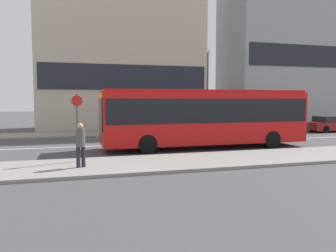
% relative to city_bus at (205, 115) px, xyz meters
% --- Properties ---
extents(ground_plane, '(120.00, 120.00, 0.00)m').
position_rel_city_bus_xyz_m(ground_plane, '(-2.87, 2.29, -1.84)').
color(ground_plane, '#444447').
extents(sidewalk_near, '(44.00, 3.50, 0.13)m').
position_rel_city_bus_xyz_m(sidewalk_near, '(-2.87, -3.96, -1.78)').
color(sidewalk_near, gray).
rests_on(sidewalk_near, ground_plane).
extents(sidewalk_far, '(44.00, 3.50, 0.13)m').
position_rel_city_bus_xyz_m(sidewalk_far, '(-2.87, 8.54, -1.78)').
color(sidewalk_far, gray).
rests_on(sidewalk_far, ground_plane).
extents(lane_centerline, '(41.80, 0.16, 0.01)m').
position_rel_city_bus_xyz_m(lane_centerline, '(-2.87, 2.29, -1.84)').
color(lane_centerline, silver).
rests_on(lane_centerline, ground_plane).
extents(apartment_block_left_tower, '(15.15, 5.44, 16.81)m').
position_rel_city_bus_xyz_m(apartment_block_left_tower, '(-2.56, 14.48, 6.55)').
color(apartment_block_left_tower, beige).
rests_on(apartment_block_left_tower, ground_plane).
extents(apartment_block_right_tower, '(18.74, 7.06, 25.90)m').
position_rel_city_bus_xyz_m(apartment_block_right_tower, '(18.35, 15.29, 11.10)').
color(apartment_block_right_tower, '#9EA3A8').
rests_on(apartment_block_right_tower, ground_plane).
extents(city_bus, '(11.37, 2.62, 3.20)m').
position_rel_city_bus_xyz_m(city_bus, '(0.00, 0.00, 0.00)').
color(city_bus, red).
rests_on(city_bus, ground_plane).
extents(parked_car_0, '(3.97, 1.77, 1.30)m').
position_rel_city_bus_xyz_m(parked_car_0, '(8.90, 5.76, -1.22)').
color(parked_car_0, black).
rests_on(parked_car_0, ground_plane).
extents(parked_car_1, '(4.56, 1.82, 1.30)m').
position_rel_city_bus_xyz_m(parked_car_1, '(13.84, 5.74, -1.22)').
color(parked_car_1, maroon).
rests_on(parked_car_1, ground_plane).
extents(pedestrian_near_stop, '(0.34, 0.34, 1.68)m').
position_rel_city_bus_xyz_m(pedestrian_near_stop, '(-6.73, -4.24, -0.76)').
color(pedestrian_near_stop, '#23232D').
rests_on(pedestrian_near_stop, sidewalk_near).
extents(bus_stop_sign, '(0.44, 0.12, 2.77)m').
position_rel_city_bus_xyz_m(bus_stop_sign, '(-6.83, -3.04, -0.10)').
color(bus_stop_sign, '#4C4C51').
rests_on(bus_stop_sign, sidewalk_near).
extents(street_lamp, '(0.36, 0.36, 6.54)m').
position_rel_city_bus_xyz_m(street_lamp, '(3.36, 7.70, 2.30)').
color(street_lamp, '#4C4C51').
rests_on(street_lamp, sidewalk_far).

